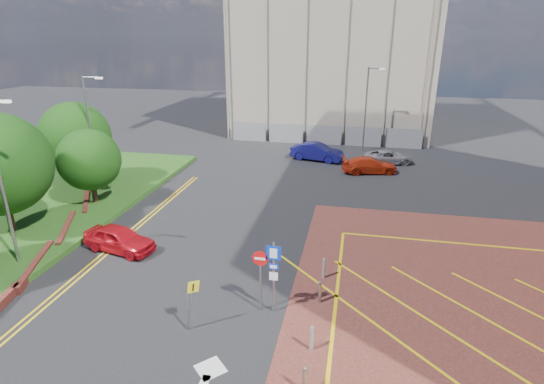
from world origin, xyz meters
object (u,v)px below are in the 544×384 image
(sign_cluster, at_px, (269,270))
(warning_sign, at_px, (191,299))
(lamp_back, at_px, (367,107))
(tree_d, at_px, (75,137))
(car_blue_back, at_px, (317,152))
(car_silver_back, at_px, (388,157))
(car_red_back, at_px, (370,165))
(lamp_left_near, at_px, (1,178))
(car_red_left, at_px, (119,239))
(tree_c, at_px, (89,160))
(lamp_left_far, at_px, (91,130))

(sign_cluster, relative_size, warning_sign, 1.42)
(lamp_back, xyz_separation_m, warning_sign, (-6.40, -28.81, -2.93))
(tree_d, height_order, lamp_back, lamp_back)
(sign_cluster, bearing_deg, warning_sign, -145.57)
(lamp_back, distance_m, sign_cluster, 27.38)
(sign_cluster, bearing_deg, tree_d, 144.42)
(car_blue_back, distance_m, car_silver_back, 6.31)
(sign_cluster, distance_m, car_red_back, 20.58)
(lamp_back, bearing_deg, warning_sign, -102.53)
(lamp_left_near, height_order, car_blue_back, lamp_left_near)
(lamp_left_near, distance_m, lamp_back, 30.80)
(sign_cluster, distance_m, car_blue_back, 22.98)
(car_blue_back, relative_size, car_silver_back, 1.11)
(lamp_back, relative_size, car_red_back, 1.77)
(tree_d, height_order, car_red_back, tree_d)
(tree_d, bearing_deg, sign_cluster, -35.58)
(sign_cluster, bearing_deg, car_red_back, 78.00)
(car_silver_back, bearing_deg, tree_d, 100.61)
(lamp_left_near, height_order, warning_sign, lamp_left_near)
(car_blue_back, bearing_deg, car_red_back, -108.44)
(car_red_left, bearing_deg, sign_cluster, -99.89)
(lamp_left_near, xyz_separation_m, warning_sign, (10.10, -2.81, -3.23))
(lamp_back, distance_m, car_silver_back, 5.79)
(warning_sign, bearing_deg, car_red_left, 139.09)
(sign_cluster, height_order, car_red_left, sign_cluster)
(sign_cluster, height_order, car_blue_back, sign_cluster)
(lamp_left_near, distance_m, warning_sign, 10.97)
(tree_c, height_order, sign_cluster, tree_c)
(tree_d, xyz_separation_m, warning_sign, (14.18, -13.81, -2.44))
(lamp_back, height_order, car_blue_back, lamp_back)
(lamp_back, bearing_deg, lamp_left_far, -139.14)
(warning_sign, bearing_deg, sign_cluster, 34.43)
(lamp_back, distance_m, car_red_left, 26.86)
(tree_c, distance_m, car_silver_back, 24.42)
(tree_d, distance_m, car_red_back, 22.79)
(tree_d, bearing_deg, lamp_left_near, -69.65)
(car_blue_back, bearing_deg, warning_sign, -172.08)
(car_red_left, xyz_separation_m, car_silver_back, (14.77, 19.58, -0.08))
(tree_d, bearing_deg, warning_sign, -44.25)
(lamp_left_near, bearing_deg, lamp_back, 57.60)
(lamp_left_near, relative_size, car_blue_back, 1.69)
(lamp_back, relative_size, car_blue_back, 1.69)
(car_red_left, height_order, car_silver_back, car_red_left)
(lamp_left_far, bearing_deg, car_silver_back, 30.51)
(lamp_left_near, distance_m, lamp_left_far, 10.20)
(warning_sign, height_order, car_red_left, warning_sign)
(sign_cluster, bearing_deg, lamp_left_near, 175.44)
(tree_d, height_order, car_red_left, tree_d)
(lamp_left_near, relative_size, warning_sign, 3.56)
(tree_d, distance_m, car_blue_back, 19.97)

